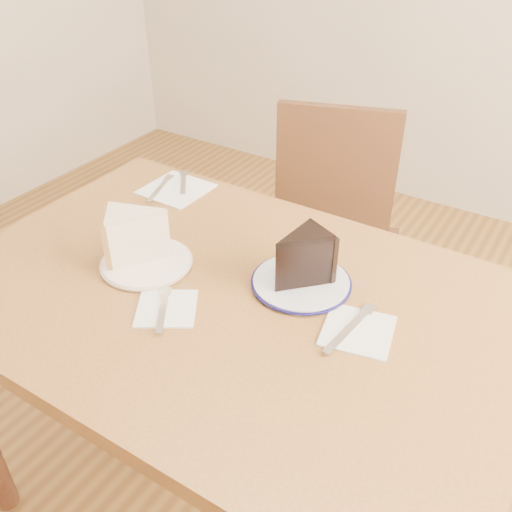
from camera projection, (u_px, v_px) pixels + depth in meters
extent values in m
plane|color=#503415|center=(235.00, 502.00, 1.60)|extent=(4.00, 4.00, 0.00)
cube|color=#563617|center=(228.00, 299.00, 1.19)|extent=(1.20, 0.80, 0.04)
cylinder|color=black|center=(155.00, 278.00, 1.87)|extent=(0.06, 0.06, 0.71)
cylinder|color=black|center=(492.00, 419.00, 1.40)|extent=(0.06, 0.06, 0.71)
cube|color=black|center=(322.00, 262.00, 1.74)|extent=(0.56, 0.56, 0.04)
cylinder|color=black|center=(378.00, 298.00, 1.99)|extent=(0.04, 0.04, 0.45)
cylinder|color=black|center=(274.00, 282.00, 2.07)|extent=(0.04, 0.04, 0.45)
cylinder|color=black|center=(369.00, 375.00, 1.69)|extent=(0.04, 0.04, 0.45)
cylinder|color=black|center=(247.00, 353.00, 1.77)|extent=(0.04, 0.04, 0.45)
cube|color=black|center=(336.00, 168.00, 1.77)|extent=(0.37, 0.15, 0.40)
cylinder|color=white|center=(147.00, 263.00, 1.25)|extent=(0.19, 0.19, 0.01)
cylinder|color=white|center=(301.00, 283.00, 1.19)|extent=(0.20, 0.20, 0.01)
cube|color=white|center=(166.00, 308.00, 1.13)|extent=(0.16, 0.16, 0.00)
cube|color=white|center=(358.00, 331.00, 1.07)|extent=(0.15, 0.15, 0.00)
cube|color=white|center=(176.00, 189.00, 1.54)|extent=(0.17, 0.17, 0.00)
cube|color=silver|center=(163.00, 310.00, 1.12)|extent=(0.09, 0.12, 0.00)
cube|color=silver|center=(349.00, 329.00, 1.07)|extent=(0.03, 0.17, 0.00)
cube|color=silver|center=(183.00, 183.00, 1.57)|extent=(0.09, 0.12, 0.00)
cube|color=silver|center=(160.00, 188.00, 1.54)|extent=(0.06, 0.16, 0.00)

